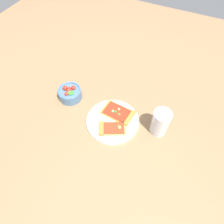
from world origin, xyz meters
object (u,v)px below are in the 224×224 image
at_px(plate, 113,121).
at_px(salad_bowl, 70,93).
at_px(pizza_slice_far, 120,113).
at_px(pizza_slice_near, 111,129).
at_px(soda_glass, 160,123).

relative_size(plate, salad_bowl, 2.10).
bearing_deg(plate, pizza_slice_far, 71.50).
bearing_deg(pizza_slice_near, soda_glass, 26.90).
bearing_deg(pizza_slice_near, pizza_slice_far, 88.57).
height_order(plate, soda_glass, soda_glass).
height_order(pizza_slice_near, pizza_slice_far, same).
relative_size(pizza_slice_far, soda_glass, 1.24).
relative_size(salad_bowl, soda_glass, 0.91).
xyz_separation_m(pizza_slice_far, salad_bowl, (-0.28, -0.00, 0.01)).
xyz_separation_m(pizza_slice_far, soda_glass, (0.19, 0.00, 0.04)).
distance_m(pizza_slice_far, soda_glass, 0.20).
bearing_deg(pizza_slice_near, salad_bowl, 161.34).
relative_size(pizza_slice_near, pizza_slice_far, 0.89).
xyz_separation_m(pizza_slice_near, soda_glass, (0.20, 0.10, 0.04)).
bearing_deg(pizza_slice_far, plate, -108.50).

